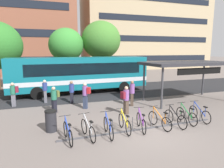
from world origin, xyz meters
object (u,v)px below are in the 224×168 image
(parked_bicycle_yellow_3, at_px, (124,123))
(parked_bicycle_blue_2, at_px, (108,127))
(parked_bicycle_purple_4, at_px, (141,122))
(street_tree_0, at_px, (66,45))
(commuter_navy_pack_6, at_px, (132,91))
(commuter_maroon_pack_0, at_px, (126,98))
(parked_bicycle_orange_5, at_px, (159,120))
(parked_bicycle_blue_0, at_px, (68,133))
(city_bus, at_px, (80,73))
(trash_bin, at_px, (51,121))
(commuter_red_pack_1, at_px, (72,90))
(commuter_black_pack_4, at_px, (45,89))
(commuter_maroon_pack_2, at_px, (14,93))
(parked_bicycle_black_6, at_px, (175,119))
(commuter_olive_pack_3, at_px, (54,98))
(parked_bicycle_green_7, at_px, (186,116))
(transit_shelter, at_px, (187,64))
(parked_bicycle_silver_1, at_px, (88,130))
(commuter_red_pack_5, at_px, (86,94))
(street_tree_2, at_px, (101,40))
(parked_bicycle_blue_8, at_px, (199,114))

(parked_bicycle_yellow_3, bearing_deg, parked_bicycle_blue_2, 107.44)
(parked_bicycle_yellow_3, xyz_separation_m, parked_bicycle_purple_4, (0.82, -0.09, 0.00))
(street_tree_0, bearing_deg, commuter_navy_pack_6, -72.72)
(parked_bicycle_yellow_3, relative_size, commuter_maroon_pack_0, 1.01)
(parked_bicycle_orange_5, height_order, commuter_navy_pack_6, commuter_navy_pack_6)
(parked_bicycle_blue_0, distance_m, parked_bicycle_yellow_3, 2.67)
(city_bus, xyz_separation_m, trash_bin, (-2.70, -8.21, -1.26))
(commuter_red_pack_1, relative_size, commuter_black_pack_4, 0.96)
(city_bus, relative_size, trash_bin, 11.77)
(parked_bicycle_orange_5, xyz_separation_m, commuter_maroon_pack_2, (-7.40, 6.43, 0.57))
(trash_bin, bearing_deg, commuter_maroon_pack_0, 16.55)
(trash_bin, bearing_deg, parked_bicycle_blue_2, -28.46)
(parked_bicycle_purple_4, bearing_deg, trash_bin, 86.02)
(parked_bicycle_orange_5, height_order, trash_bin, trash_bin)
(parked_bicycle_blue_0, relative_size, parked_bicycle_yellow_3, 1.00)
(parked_bicycle_blue_0, distance_m, commuter_black_pack_4, 7.02)
(parked_bicycle_black_6, height_order, commuter_olive_pack_3, commuter_olive_pack_3)
(parked_bicycle_blue_0, height_order, parked_bicycle_green_7, same)
(trash_bin, height_order, street_tree_0, street_tree_0)
(trash_bin, bearing_deg, transit_shelter, 16.13)
(parked_bicycle_blue_0, distance_m, parked_bicycle_silver_1, 0.87)
(commuter_red_pack_1, height_order, commuter_navy_pack_6, commuter_navy_pack_6)
(city_bus, bearing_deg, parked_bicycle_blue_0, 75.25)
(trash_bin, bearing_deg, commuter_red_pack_1, 72.33)
(parked_bicycle_blue_0, relative_size, commuter_olive_pack_3, 1.05)
(parked_bicycle_black_6, xyz_separation_m, commuter_maroon_pack_2, (-8.31, 6.45, 0.57))
(commuter_red_pack_5, distance_m, commuter_navy_pack_6, 3.19)
(street_tree_2, bearing_deg, commuter_red_pack_1, -117.71)
(commuter_maroon_pack_0, height_order, street_tree_0, street_tree_0)
(parked_bicycle_purple_4, distance_m, commuter_olive_pack_3, 5.66)
(commuter_olive_pack_3, bearing_deg, trash_bin, 45.50)
(parked_bicycle_orange_5, relative_size, street_tree_2, 0.24)
(transit_shelter, distance_m, commuter_black_pack_4, 10.62)
(city_bus, relative_size, parked_bicycle_blue_0, 7.06)
(commuter_red_pack_5, bearing_deg, parked_bicycle_blue_0, 105.15)
(parked_bicycle_blue_8, relative_size, commuter_red_pack_5, 1.00)
(commuter_olive_pack_3, relative_size, street_tree_2, 0.23)
(parked_bicycle_blue_2, distance_m, parked_bicycle_orange_5, 2.67)
(parked_bicycle_orange_5, distance_m, commuter_navy_pack_6, 4.16)
(parked_bicycle_purple_4, bearing_deg, parked_bicycle_yellow_3, 95.35)
(commuter_black_pack_4, distance_m, street_tree_2, 11.03)
(parked_bicycle_blue_0, xyz_separation_m, commuter_red_pack_5, (1.61, 4.49, 0.62))
(street_tree_2, bearing_deg, transit_shelter, -71.19)
(commuter_black_pack_4, bearing_deg, trash_bin, -0.17)
(parked_bicycle_black_6, bearing_deg, parked_bicycle_green_7, -80.02)
(parked_bicycle_purple_4, relative_size, commuter_maroon_pack_0, 1.00)
(parked_bicycle_blue_0, bearing_deg, parked_bicycle_yellow_3, -90.88)
(parked_bicycle_blue_2, xyz_separation_m, parked_bicycle_black_6, (3.58, 0.07, 0.00))
(commuter_maroon_pack_2, bearing_deg, parked_bicycle_purple_4, 133.70)
(commuter_red_pack_5, bearing_deg, commuter_maroon_pack_2, 10.67)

